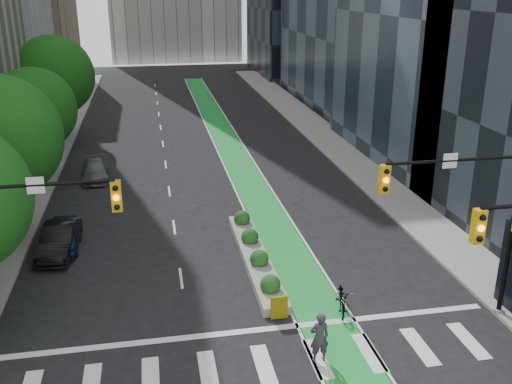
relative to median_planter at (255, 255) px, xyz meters
name	(u,v)px	position (x,y,z in m)	size (l,w,h in m)	color
ground	(258,349)	(-1.20, -7.04, -0.37)	(160.00, 160.00, 0.00)	black
sidewalk_left	(39,166)	(-13.00, 17.96, -0.30)	(3.60, 90.00, 0.15)	gray
sidewalk_right	(342,150)	(10.60, 17.96, -0.30)	(3.60, 90.00, 0.15)	gray
bike_lane_paint	(227,141)	(1.80, 22.96, -0.37)	(2.20, 70.00, 0.01)	green
tree_midfar	(34,110)	(-12.20, 14.96, 4.57)	(5.60, 5.60, 7.76)	black
tree_far	(54,76)	(-12.20, 24.96, 5.32)	(6.60, 6.60, 9.00)	black
signal_right	(480,209)	(7.47, -6.57, 4.43)	(5.82, 0.51, 7.20)	black
median_planter	(255,255)	(0.00, 0.00, 0.00)	(1.20, 10.26, 1.10)	gray
bicycle	(342,298)	(2.73, -5.02, 0.19)	(0.75, 2.15, 1.13)	gray
cyclist	(319,337)	(0.80, -8.14, 0.61)	(0.72, 0.47, 1.96)	#343039
parked_car_left_near	(62,235)	(-9.47, 3.47, 0.31)	(1.62, 4.02, 1.37)	#0C204D
parked_car_left_mid	(59,240)	(-9.53, 2.76, 0.36)	(1.54, 4.43, 1.46)	black
parked_car_left_far	(95,170)	(-8.62, 14.49, 0.25)	(1.75, 4.31, 1.25)	#545859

